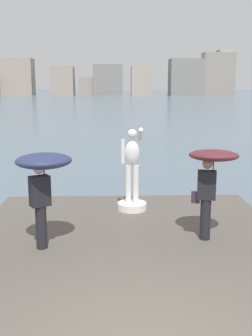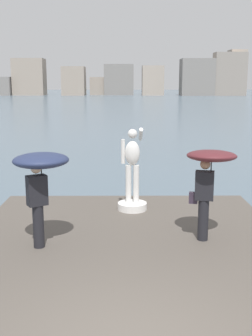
% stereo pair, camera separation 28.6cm
% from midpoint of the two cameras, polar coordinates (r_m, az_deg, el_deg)
% --- Properties ---
extents(ground_plane, '(400.00, 400.00, 0.00)m').
position_cam_midpoint_polar(ground_plane, '(44.70, -0.10, 6.82)').
color(ground_plane, slate).
extents(pier, '(6.76, 10.31, 0.40)m').
position_cam_midpoint_polar(pier, '(7.54, 1.31, -15.68)').
color(pier, '#564F47').
rests_on(pier, ground).
extents(statue_white_figure, '(0.76, 0.94, 2.15)m').
position_cam_midpoint_polar(statue_white_figure, '(10.80, 1.63, -1.79)').
color(statue_white_figure, white).
rests_on(statue_white_figure, pier).
extents(onlooker_left, '(1.51, 1.51, 1.92)m').
position_cam_midpoint_polar(onlooker_left, '(8.34, -10.68, -0.30)').
color(onlooker_left, black).
rests_on(onlooker_left, pier).
extents(onlooker_right, '(1.21, 1.22, 1.94)m').
position_cam_midpoint_polar(onlooker_right, '(8.73, 12.19, -0.15)').
color(onlooker_right, black).
rests_on(onlooker_right, pier).
extents(distant_skyline, '(81.36, 12.58, 13.77)m').
position_cam_midpoint_polar(distant_skyline, '(130.72, 0.76, 12.12)').
color(distant_skyline, gray).
rests_on(distant_skyline, ground).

